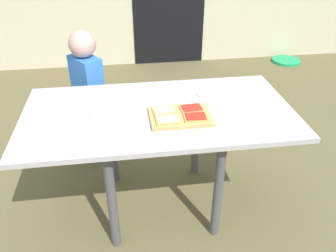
{
  "coord_description": "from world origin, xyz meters",
  "views": [
    {
      "loc": [
        -0.19,
        -1.72,
        1.7
      ],
      "look_at": [
        0.05,
        0.0,
        0.62
      ],
      "focal_mm": 36.54,
      "sensor_mm": 36.0,
      "label": 1
    }
  ],
  "objects_px": {
    "dining_table": "(159,123)",
    "pizza_slice_near_left": "(167,120)",
    "child_left": "(88,88)",
    "pizza_slice_far_left": "(164,111)",
    "pizza_slice_far_right": "(192,109)",
    "cutting_board": "(180,116)",
    "garden_hose_coil": "(286,61)",
    "plate_white_left": "(104,109)",
    "plate_white_right": "(212,94)",
    "pizza_slice_near_right": "(196,117)"
  },
  "relations": [
    {
      "from": "pizza_slice_near_right",
      "to": "pizza_slice_near_left",
      "type": "bearing_deg",
      "value": -178.25
    },
    {
      "from": "pizza_slice_near_left",
      "to": "plate_white_left",
      "type": "bearing_deg",
      "value": 148.24
    },
    {
      "from": "cutting_board",
      "to": "pizza_slice_near_left",
      "type": "relative_size",
      "value": 2.66
    },
    {
      "from": "pizza_slice_near_right",
      "to": "plate_white_left",
      "type": "xyz_separation_m",
      "value": [
        -0.5,
        0.21,
        -0.02
      ]
    },
    {
      "from": "pizza_slice_near_left",
      "to": "pizza_slice_far_right",
      "type": "xyz_separation_m",
      "value": [
        0.15,
        0.1,
        0.0
      ]
    },
    {
      "from": "pizza_slice_far_right",
      "to": "child_left",
      "type": "distance_m",
      "value": 0.93
    },
    {
      "from": "dining_table",
      "to": "pizza_slice_far_left",
      "type": "bearing_deg",
      "value": -65.85
    },
    {
      "from": "child_left",
      "to": "garden_hose_coil",
      "type": "bearing_deg",
      "value": 35.81
    },
    {
      "from": "dining_table",
      "to": "child_left",
      "type": "relative_size",
      "value": 1.5
    },
    {
      "from": "child_left",
      "to": "pizza_slice_far_left",
      "type": "bearing_deg",
      "value": -54.66
    },
    {
      "from": "plate_white_right",
      "to": "plate_white_left",
      "type": "bearing_deg",
      "value": -171.88
    },
    {
      "from": "cutting_board",
      "to": "garden_hose_coil",
      "type": "xyz_separation_m",
      "value": [
        1.9,
        2.49,
        -0.73
      ]
    },
    {
      "from": "child_left",
      "to": "pizza_slice_far_right",
      "type": "bearing_deg",
      "value": -46.47
    },
    {
      "from": "plate_white_right",
      "to": "plate_white_left",
      "type": "relative_size",
      "value": 1.0
    },
    {
      "from": "dining_table",
      "to": "pizza_slice_near_left",
      "type": "relative_size",
      "value": 12.27
    },
    {
      "from": "dining_table",
      "to": "pizza_slice_far_right",
      "type": "bearing_deg",
      "value": -15.56
    },
    {
      "from": "cutting_board",
      "to": "child_left",
      "type": "distance_m",
      "value": 0.92
    },
    {
      "from": "dining_table",
      "to": "pizza_slice_far_right",
      "type": "height_order",
      "value": "pizza_slice_far_right"
    },
    {
      "from": "plate_white_right",
      "to": "garden_hose_coil",
      "type": "bearing_deg",
      "value": 53.62
    },
    {
      "from": "cutting_board",
      "to": "plate_white_left",
      "type": "height_order",
      "value": "cutting_board"
    },
    {
      "from": "pizza_slice_near_left",
      "to": "pizza_slice_far_left",
      "type": "relative_size",
      "value": 0.96
    },
    {
      "from": "pizza_slice_near_left",
      "to": "pizza_slice_near_right",
      "type": "relative_size",
      "value": 0.99
    },
    {
      "from": "plate_white_right",
      "to": "garden_hose_coil",
      "type": "relative_size",
      "value": 0.51
    },
    {
      "from": "dining_table",
      "to": "child_left",
      "type": "bearing_deg",
      "value": 126.18
    },
    {
      "from": "dining_table",
      "to": "plate_white_left",
      "type": "distance_m",
      "value": 0.33
    },
    {
      "from": "dining_table",
      "to": "garden_hose_coil",
      "type": "relative_size",
      "value": 4.22
    },
    {
      "from": "dining_table",
      "to": "cutting_board",
      "type": "distance_m",
      "value": 0.17
    },
    {
      "from": "plate_white_left",
      "to": "garden_hose_coil",
      "type": "xyz_separation_m",
      "value": [
        2.32,
        2.33,
        -0.72
      ]
    },
    {
      "from": "plate_white_right",
      "to": "plate_white_left",
      "type": "distance_m",
      "value": 0.68
    },
    {
      "from": "pizza_slice_far_right",
      "to": "plate_white_right",
      "type": "height_order",
      "value": "pizza_slice_far_right"
    },
    {
      "from": "dining_table",
      "to": "pizza_slice_near_right",
      "type": "height_order",
      "value": "pizza_slice_near_right"
    },
    {
      "from": "pizza_slice_near_left",
      "to": "child_left",
      "type": "xyz_separation_m",
      "value": [
        -0.48,
        0.77,
        -0.14
      ]
    },
    {
      "from": "pizza_slice_far_left",
      "to": "plate_white_right",
      "type": "distance_m",
      "value": 0.4
    },
    {
      "from": "pizza_slice_near_left",
      "to": "child_left",
      "type": "relative_size",
      "value": 0.12
    },
    {
      "from": "pizza_slice_far_right",
      "to": "plate_white_left",
      "type": "distance_m",
      "value": 0.51
    },
    {
      "from": "dining_table",
      "to": "plate_white_left",
      "type": "bearing_deg",
      "value": 169.59
    },
    {
      "from": "cutting_board",
      "to": "plate_white_right",
      "type": "height_order",
      "value": "cutting_board"
    },
    {
      "from": "pizza_slice_near_right",
      "to": "plate_white_left",
      "type": "relative_size",
      "value": 0.68
    },
    {
      "from": "dining_table",
      "to": "pizza_slice_far_left",
      "type": "xyz_separation_m",
      "value": [
        0.02,
        -0.05,
        0.11
      ]
    },
    {
      "from": "cutting_board",
      "to": "pizza_slice_near_right",
      "type": "distance_m",
      "value": 0.09
    },
    {
      "from": "pizza_slice_near_left",
      "to": "garden_hose_coil",
      "type": "xyz_separation_m",
      "value": [
        1.98,
        2.54,
        -0.74
      ]
    },
    {
      "from": "cutting_board",
      "to": "plate_white_right",
      "type": "bearing_deg",
      "value": 45.24
    },
    {
      "from": "pizza_slice_near_right",
      "to": "plate_white_left",
      "type": "distance_m",
      "value": 0.54
    },
    {
      "from": "plate_white_left",
      "to": "pizza_slice_near_left",
      "type": "bearing_deg",
      "value": -31.76
    },
    {
      "from": "pizza_slice_far_right",
      "to": "pizza_slice_near_left",
      "type": "bearing_deg",
      "value": -146.08
    },
    {
      "from": "pizza_slice_near_right",
      "to": "pizza_slice_far_right",
      "type": "bearing_deg",
      "value": 91.25
    },
    {
      "from": "cutting_board",
      "to": "plate_white_left",
      "type": "distance_m",
      "value": 0.45
    },
    {
      "from": "pizza_slice_far_left",
      "to": "plate_white_right",
      "type": "relative_size",
      "value": 0.7
    },
    {
      "from": "pizza_slice_near_left",
      "to": "plate_white_right",
      "type": "relative_size",
      "value": 0.67
    },
    {
      "from": "pizza_slice_near_left",
      "to": "pizza_slice_near_right",
      "type": "distance_m",
      "value": 0.16
    }
  ]
}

